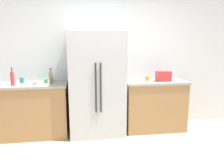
% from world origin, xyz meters
% --- Properties ---
extents(kitchen_back_panel, '(5.56, 0.10, 3.04)m').
position_xyz_m(kitchen_back_panel, '(0.00, 1.82, 1.52)').
color(kitchen_back_panel, silver).
rests_on(kitchen_back_panel, ground_plane).
extents(counter_left, '(1.21, 0.60, 0.94)m').
position_xyz_m(counter_left, '(-1.34, 1.47, 0.47)').
color(counter_left, '#9E7247').
rests_on(counter_left, ground_plane).
extents(counter_right, '(1.14, 0.60, 0.94)m').
position_xyz_m(counter_right, '(0.87, 1.47, 0.47)').
color(counter_right, '#9E7247').
rests_on(counter_right, ground_plane).
extents(refrigerator, '(0.96, 0.67, 1.82)m').
position_xyz_m(refrigerator, '(-0.22, 1.42, 0.91)').
color(refrigerator, '#B2B5BA').
rests_on(refrigerator, ground_plane).
extents(toaster, '(0.26, 0.15, 0.19)m').
position_xyz_m(toaster, '(1.01, 1.41, 1.03)').
color(toaster, red).
rests_on(toaster, counter_right).
extents(bottle_a, '(0.06, 0.06, 0.27)m').
position_xyz_m(bottle_a, '(-1.01, 1.48, 1.05)').
color(bottle_a, brown).
rests_on(bottle_a, counter_left).
extents(bottle_b, '(0.06, 0.06, 0.29)m').
position_xyz_m(bottle_b, '(-1.61, 1.37, 1.06)').
color(bottle_b, red).
rests_on(bottle_b, counter_left).
extents(cup_a, '(0.08, 0.08, 0.08)m').
position_xyz_m(cup_a, '(0.74, 1.53, 0.98)').
color(cup_a, orange).
rests_on(cup_a, counter_right).
extents(cup_b, '(0.07, 0.07, 0.10)m').
position_xyz_m(cup_b, '(-1.51, 1.57, 0.99)').
color(cup_b, teal).
rests_on(cup_b, counter_left).
extents(bowl_a, '(0.18, 0.18, 0.06)m').
position_xyz_m(bowl_a, '(-1.20, 1.39, 0.97)').
color(bowl_a, white).
rests_on(bowl_a, counter_left).
extents(bowl_b, '(0.17, 0.17, 0.06)m').
position_xyz_m(bowl_b, '(-1.17, 1.58, 0.97)').
color(bowl_b, green).
rests_on(bowl_b, counter_left).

